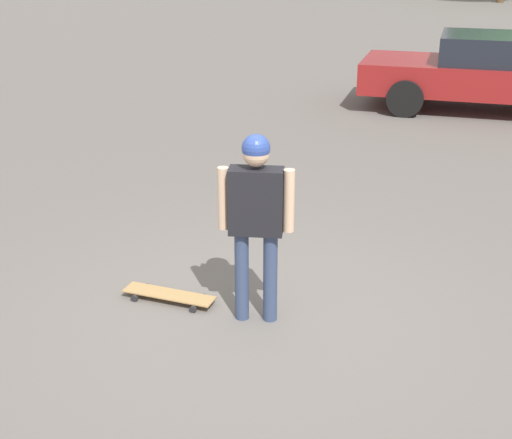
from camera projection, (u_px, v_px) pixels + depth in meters
name	position (u px, v px, depth m)	size (l,w,h in m)	color
ground_plane	(256.00, 318.00, 6.13)	(220.00, 220.00, 0.00)	slate
person	(256.00, 208.00, 5.75)	(0.45, 0.48, 1.63)	#38476B
skateboard	(169.00, 295.00, 6.40)	(0.58, 0.85, 0.07)	tan
car_parked_near	(492.00, 71.00, 12.96)	(4.01, 4.86, 1.38)	maroon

